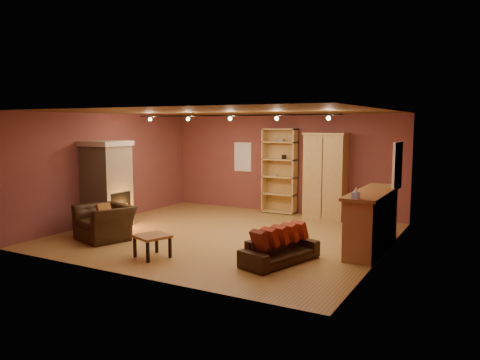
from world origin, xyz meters
The scene contains 16 objects.
floor centered at (0.00, 0.00, 0.00)m, with size 7.00×7.00×0.00m, color olive.
ceiling centered at (0.00, 0.00, 2.80)m, with size 7.00×7.00×0.00m, color brown.
back_wall centered at (0.00, 3.25, 1.40)m, with size 7.00×0.02×2.80m, color brown.
left_wall centered at (-3.50, 0.00, 1.40)m, with size 0.02×6.50×2.80m, color brown.
right_wall centered at (3.50, 0.00, 1.40)m, with size 0.02×6.50×2.80m, color brown.
fireplace centered at (-3.04, -0.60, 1.06)m, with size 1.01×0.98×2.12m.
back_window centered at (-1.30, 3.23, 1.55)m, with size 0.56×0.04×0.86m, color white.
bookcase centered at (-0.03, 3.12, 1.22)m, with size 0.98×0.38×2.40m.
armoire centered at (1.36, 2.96, 1.15)m, with size 1.13×0.64×2.30m.
bar_counter centered at (3.20, 0.39, 0.61)m, with size 0.66×2.51×1.20m.
tissue_box centered at (3.15, -0.77, 1.29)m, with size 0.13×0.13×0.21m.
right_window centered at (3.47, 1.40, 1.65)m, with size 0.05×0.90×1.00m, color white.
loveseat centered at (1.94, -1.36, 0.34)m, with size 0.93×1.68×0.71m.
armchair centered at (-2.16, -1.59, 0.51)m, with size 1.34×1.09×1.01m.
coffee_table centered at (-0.33, -2.21, 0.37)m, with size 0.74×0.74×0.44m.
track_rail centered at (0.00, 0.20, 2.69)m, with size 5.20×0.09×0.13m.
Camera 1 is at (5.29, -9.03, 2.54)m, focal length 35.00 mm.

